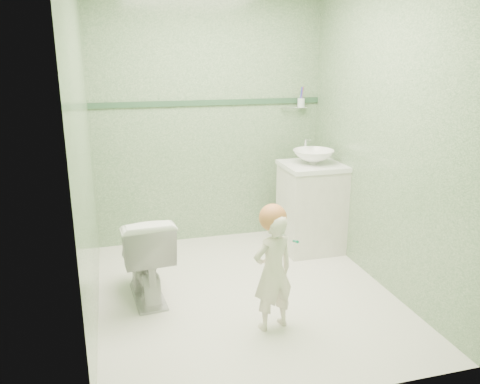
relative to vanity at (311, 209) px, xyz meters
name	(u,v)px	position (x,y,z in m)	size (l,w,h in m)	color
ground	(245,293)	(-0.84, -0.70, -0.40)	(2.50, 2.50, 0.00)	silver
room_shell	(246,141)	(-0.84, -0.70, 0.80)	(2.50, 2.54, 2.40)	#668C64
trim_stripe	(209,103)	(-0.84, 0.54, 0.95)	(2.20, 0.02, 0.05)	#2E5238
vanity	(311,209)	(0.00, 0.00, 0.00)	(0.52, 0.50, 0.80)	beige
counter	(313,166)	(0.00, 0.00, 0.41)	(0.54, 0.52, 0.04)	white
basin	(313,157)	(0.00, 0.00, 0.49)	(0.37, 0.37, 0.13)	white
faucet	(306,144)	(0.00, 0.19, 0.57)	(0.03, 0.13, 0.18)	silver
cup_holder	(300,103)	(0.05, 0.48, 0.93)	(0.26, 0.07, 0.21)	silver
toilet	(145,256)	(-1.58, -0.55, -0.06)	(0.38, 0.67, 0.68)	white
toddler	(273,272)	(-0.79, -1.20, 0.01)	(0.30, 0.20, 0.82)	silver
hair_cap	(273,218)	(-0.79, -1.18, 0.38)	(0.18, 0.18, 0.18)	#C3733F
teal_toothbrush	(294,241)	(-0.69, -1.31, 0.26)	(0.11, 0.14, 0.08)	#057F5D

